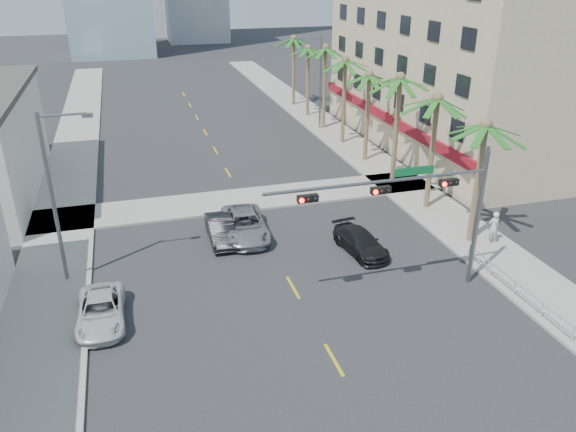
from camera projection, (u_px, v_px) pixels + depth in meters
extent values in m
plane|color=#262628|center=(373.00, 429.00, 20.18)|extent=(260.00, 260.00, 0.00)
cube|color=gray|center=(412.00, 192.00, 40.69)|extent=(4.00, 120.00, 0.15)
cube|color=gray|center=(60.00, 233.00, 34.56)|extent=(4.00, 120.00, 0.15)
cube|color=gray|center=(244.00, 200.00, 39.37)|extent=(80.00, 4.00, 0.15)
cube|color=#C1AE88|center=(469.00, 60.00, 48.90)|extent=(15.00, 28.00, 15.00)
cube|color=maroon|center=(385.00, 117.00, 48.82)|extent=(0.30, 28.00, 0.80)
cylinder|color=slate|center=(477.00, 219.00, 27.98)|extent=(0.24, 0.24, 7.20)
cylinder|color=slate|center=(380.00, 182.00, 25.49)|extent=(11.00, 0.16, 0.16)
cube|color=#0C662D|center=(414.00, 171.00, 25.78)|extent=(2.00, 0.05, 0.40)
cube|color=black|center=(449.00, 182.00, 26.40)|extent=(0.95, 0.28, 0.32)
sphere|color=#FF0C05|center=(445.00, 184.00, 26.18)|extent=(0.22, 0.22, 0.22)
cube|color=black|center=(381.00, 190.00, 25.51)|extent=(0.95, 0.28, 0.32)
sphere|color=#FF0C05|center=(376.00, 192.00, 25.29)|extent=(0.22, 0.22, 0.22)
cube|color=black|center=(308.00, 198.00, 24.62)|extent=(0.95, 0.28, 0.32)
sphere|color=#FF0C05|center=(302.00, 201.00, 24.39)|extent=(0.22, 0.22, 0.22)
cylinder|color=brown|center=(477.00, 186.00, 32.13)|extent=(0.36, 0.36, 7.20)
cylinder|color=brown|center=(431.00, 155.00, 36.60)|extent=(0.36, 0.36, 7.56)
cylinder|color=brown|center=(396.00, 132.00, 41.07)|extent=(0.36, 0.36, 7.92)
cylinder|color=brown|center=(367.00, 119.00, 45.76)|extent=(0.36, 0.36, 7.20)
cylinder|color=brown|center=(344.00, 103.00, 50.23)|extent=(0.36, 0.36, 7.56)
cylinder|color=brown|center=(324.00, 89.00, 54.70)|extent=(0.36, 0.36, 7.92)
cylinder|color=brown|center=(308.00, 83.00, 59.39)|extent=(0.36, 0.36, 7.20)
cylinder|color=brown|center=(294.00, 73.00, 63.86)|extent=(0.36, 0.36, 7.56)
cylinder|color=slate|center=(53.00, 202.00, 27.69)|extent=(0.20, 0.20, 9.00)
cylinder|color=slate|center=(62.00, 115.00, 26.19)|extent=(2.20, 0.12, 0.12)
cube|color=slate|center=(87.00, 115.00, 26.51)|extent=(0.50, 0.25, 0.18)
cylinder|color=slate|center=(321.00, 84.00, 54.37)|extent=(0.20, 0.20, 9.00)
cylinder|color=slate|center=(311.00, 38.00, 52.31)|extent=(2.20, 0.12, 0.12)
cube|color=slate|center=(299.00, 40.00, 52.07)|extent=(0.50, 0.25, 0.18)
cylinder|color=silver|center=(515.00, 288.00, 27.82)|extent=(0.08, 8.00, 0.08)
cylinder|color=silver|center=(516.00, 282.00, 27.68)|extent=(0.08, 8.00, 0.08)
cylinder|color=silver|center=(573.00, 336.00, 24.35)|extent=(0.08, 0.08, 1.00)
cylinder|color=silver|center=(542.00, 311.00, 26.10)|extent=(0.08, 0.08, 1.00)
cylinder|color=silver|center=(515.00, 289.00, 27.84)|extent=(0.08, 0.08, 1.00)
cylinder|color=silver|center=(491.00, 270.00, 29.59)|extent=(0.08, 0.08, 1.00)
cylinder|color=silver|center=(469.00, 253.00, 31.34)|extent=(0.08, 0.08, 1.00)
imported|color=silver|center=(101.00, 311.00, 25.86)|extent=(2.19, 4.60, 1.27)
imported|color=black|center=(221.00, 230.00, 33.53)|extent=(1.55, 4.28, 1.40)
imported|color=#ABABB0|center=(245.00, 225.00, 34.04)|extent=(2.86, 5.59, 1.51)
imported|color=black|center=(361.00, 242.00, 32.21)|extent=(2.36, 4.57, 1.27)
imported|color=silver|center=(494.00, 227.00, 32.80)|extent=(0.73, 0.49, 1.99)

